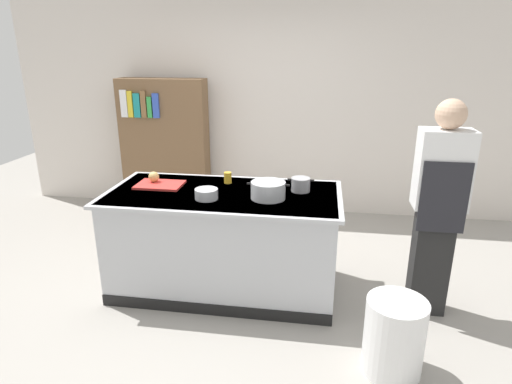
% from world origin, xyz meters
% --- Properties ---
extents(ground_plane, '(10.00, 10.00, 0.00)m').
position_xyz_m(ground_plane, '(0.00, 0.00, 0.00)').
color(ground_plane, '#9E9991').
extents(back_wall, '(6.40, 0.12, 3.00)m').
position_xyz_m(back_wall, '(0.00, 2.10, 1.50)').
color(back_wall, silver).
rests_on(back_wall, ground_plane).
extents(counter_island, '(1.98, 0.98, 0.90)m').
position_xyz_m(counter_island, '(0.00, -0.00, 0.47)').
color(counter_island, '#B7BABF').
rests_on(counter_island, ground_plane).
extents(cutting_board, '(0.40, 0.28, 0.02)m').
position_xyz_m(cutting_board, '(-0.59, 0.09, 0.91)').
color(cutting_board, red).
rests_on(cutting_board, counter_island).
extents(onion, '(0.09, 0.09, 0.09)m').
position_xyz_m(onion, '(-0.66, 0.14, 0.97)').
color(onion, tan).
rests_on(onion, cutting_board).
extents(stock_pot, '(0.35, 0.28, 0.14)m').
position_xyz_m(stock_pot, '(0.39, -0.09, 0.97)').
color(stock_pot, '#B7BABF').
rests_on(stock_pot, counter_island).
extents(sauce_pan, '(0.23, 0.16, 0.12)m').
position_xyz_m(sauce_pan, '(0.64, 0.14, 0.96)').
color(sauce_pan, '#99999E').
rests_on(sauce_pan, counter_island).
extents(mixing_bowl, '(0.19, 0.19, 0.08)m').
position_xyz_m(mixing_bowl, '(-0.10, -0.18, 0.94)').
color(mixing_bowl, '#B7BABF').
rests_on(mixing_bowl, counter_island).
extents(juice_cup, '(0.07, 0.07, 0.10)m').
position_xyz_m(juice_cup, '(-0.02, 0.26, 0.95)').
color(juice_cup, yellow).
rests_on(juice_cup, counter_island).
extents(trash_bin, '(0.39, 0.39, 0.53)m').
position_xyz_m(trash_bin, '(1.33, -0.87, 0.26)').
color(trash_bin, white).
rests_on(trash_bin, ground_plane).
extents(person_chef, '(0.38, 0.25, 1.72)m').
position_xyz_m(person_chef, '(1.70, -0.10, 0.91)').
color(person_chef, black).
rests_on(person_chef, ground_plane).
extents(bookshelf, '(1.10, 0.31, 1.70)m').
position_xyz_m(bookshelf, '(-1.17, 1.80, 0.85)').
color(bookshelf, brown).
rests_on(bookshelf, ground_plane).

